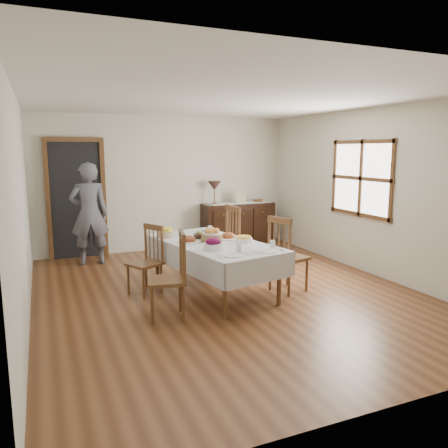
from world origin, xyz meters
name	(u,v)px	position (x,y,z in m)	size (l,w,h in m)	color
ground	(227,293)	(0.00, 0.00, 0.00)	(6.00, 6.00, 0.00)	brown
room_shell	(206,172)	(-0.15, 0.42, 1.64)	(5.02, 6.02, 2.65)	white
dining_table	(213,248)	(-0.17, 0.08, 0.63)	(1.46, 2.26, 0.72)	silver
chair_left_near	(171,275)	(-0.96, -0.59, 0.52)	(0.50, 0.50, 1.02)	brown
chair_left_far	(147,259)	(-1.01, 0.43, 0.48)	(0.53, 0.53, 0.94)	brown
chair_right_near	(286,254)	(0.78, -0.26, 0.54)	(0.55, 0.55, 1.06)	brown
chair_right_far	(241,240)	(0.56, 0.73, 0.56)	(0.50, 0.50, 1.11)	brown
sideboard	(238,224)	(1.42, 2.72, 0.44)	(1.47, 0.53, 0.88)	black
person	(89,210)	(-1.55, 2.35, 0.93)	(0.58, 0.37, 1.87)	#545660
bread_basket	(212,236)	(-0.17, 0.12, 0.79)	(0.30, 0.30, 0.18)	brown
egg_basket	(203,235)	(-0.19, 0.41, 0.75)	(0.28, 0.28, 0.11)	black
ham_platter_a	(189,240)	(-0.48, 0.18, 0.75)	(0.31, 0.31, 0.11)	white
ham_platter_b	(229,237)	(0.11, 0.20, 0.75)	(0.33, 0.33, 0.11)	white
beet_bowl	(213,244)	(-0.34, -0.36, 0.78)	(0.25, 0.25, 0.16)	white
carrot_bowl	(212,232)	(-0.02, 0.51, 0.76)	(0.20, 0.20, 0.09)	white
pineapple_bowl	(165,233)	(-0.68, 0.65, 0.78)	(0.25, 0.25, 0.14)	tan
casserole_dish	(244,239)	(0.22, -0.07, 0.75)	(0.24, 0.24, 0.08)	white
butter_dish	(215,243)	(-0.24, -0.16, 0.75)	(0.16, 0.12, 0.07)	white
setting_left	(234,253)	(-0.20, -0.69, 0.74)	(0.44, 0.31, 0.10)	white
setting_right	(269,249)	(0.28, -0.67, 0.74)	(0.44, 0.31, 0.10)	white
glass_far_a	(180,233)	(-0.46, 0.67, 0.76)	(0.06, 0.06, 0.09)	silver
glass_far_b	(210,229)	(0.06, 0.79, 0.76)	(0.07, 0.07, 0.09)	silver
runner	(240,203)	(1.45, 2.72, 0.89)	(1.30, 0.35, 0.01)	silver
table_lamp	(214,186)	(0.91, 2.74, 1.24)	(0.26, 0.26, 0.46)	brown
picture_frame	(241,197)	(1.44, 2.65, 1.02)	(0.22, 0.08, 0.28)	tan
deco_bowl	(258,201)	(1.89, 2.75, 0.91)	(0.20, 0.20, 0.06)	brown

